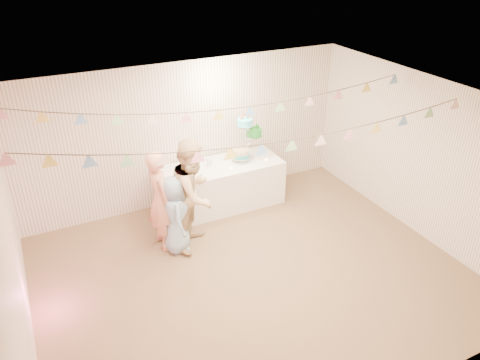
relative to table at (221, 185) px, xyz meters
name	(u,v)px	position (x,y,z in m)	size (l,w,h in m)	color
floor	(252,274)	(-0.42, -2.01, -0.41)	(6.00, 6.00, 0.00)	brown
ceiling	(254,106)	(-0.42, -2.01, 2.19)	(6.00, 6.00, 0.00)	white
back_wall	(187,134)	(-0.42, 0.49, 0.89)	(6.00, 6.00, 0.00)	white
front_wall	(379,321)	(-0.42, -4.51, 0.89)	(6.00, 6.00, 0.00)	white
left_wall	(11,259)	(-3.42, -2.01, 0.89)	(5.00, 5.00, 0.00)	white
right_wall	(419,156)	(2.58, -2.01, 0.89)	(5.00, 5.00, 0.00)	white
table	(221,185)	(0.00, 0.00, 0.00)	(2.19, 0.88, 0.82)	white
cake_stand	(247,141)	(0.55, 0.05, 0.74)	(0.72, 0.42, 0.80)	silver
cake_bottom	(241,160)	(0.40, -0.01, 0.43)	(0.31, 0.31, 0.15)	#28BBB0
cake_middle	(254,140)	(0.73, 0.14, 0.70)	(0.27, 0.27, 0.22)	#1E8D2B
cake_top_tier	(245,131)	(0.49, 0.02, 0.97)	(0.25, 0.25, 0.19)	#51EEFF
platter	(191,176)	(-0.59, -0.05, 0.35)	(0.31, 0.31, 0.02)	white
posy	(210,166)	(-0.19, 0.05, 0.41)	(0.13, 0.13, 0.15)	white
person_adult_a	(161,200)	(-1.33, -0.71, 0.41)	(0.60, 0.39, 1.65)	#E69978
person_adult_b	(193,194)	(-0.86, -0.89, 0.49)	(0.87, 0.68, 1.80)	#D6B483
person_child	(176,214)	(-1.18, -0.92, 0.23)	(0.63, 0.41, 1.29)	#94B4D2
bunting_back	(218,100)	(-0.42, -0.91, 1.94)	(5.60, 1.10, 0.40)	pink
bunting_front	(262,133)	(-0.42, -2.21, 1.91)	(5.60, 0.90, 0.36)	#72A5E5
tealight_0	(181,177)	(-0.80, -0.15, 0.43)	(0.04, 0.04, 0.03)	#FFD88C
tealight_1	(198,164)	(-0.35, 0.18, 0.43)	(0.04, 0.04, 0.03)	#FFD88C
tealight_2	(231,168)	(0.10, -0.22, 0.43)	(0.04, 0.04, 0.03)	#FFD88C
tealight_3	(233,156)	(0.35, 0.22, 0.43)	(0.04, 0.04, 0.03)	#FFD88C
tealight_4	(266,159)	(0.82, -0.18, 0.43)	(0.04, 0.04, 0.03)	#FFD88C
tealight_5	(261,152)	(0.90, 0.15, 0.43)	(0.04, 0.04, 0.03)	#FFD88C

